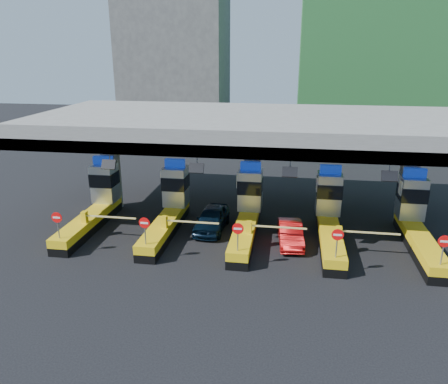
# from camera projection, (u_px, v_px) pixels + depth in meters

# --- Properties ---
(ground) EXTENTS (120.00, 120.00, 0.00)m
(ground) POSITION_uv_depth(u_px,v_px,m) (247.00, 233.00, 27.43)
(ground) COLOR black
(ground) RESTS_ON ground
(toll_canopy) EXTENTS (28.00, 12.09, 7.00)m
(toll_canopy) POSITION_uv_depth(u_px,v_px,m) (253.00, 128.00, 28.21)
(toll_canopy) COLOR slate
(toll_canopy) RESTS_ON ground
(toll_lane_far_left) EXTENTS (4.43, 8.00, 4.16)m
(toll_lane_far_left) POSITION_uv_depth(u_px,v_px,m) (97.00, 202.00, 28.73)
(toll_lane_far_left) COLOR black
(toll_lane_far_left) RESTS_ON ground
(toll_lane_left) EXTENTS (4.43, 8.00, 4.16)m
(toll_lane_left) POSITION_uv_depth(u_px,v_px,m) (170.00, 206.00, 28.00)
(toll_lane_left) COLOR black
(toll_lane_left) RESTS_ON ground
(toll_lane_center) EXTENTS (4.43, 8.00, 4.16)m
(toll_lane_center) POSITION_uv_depth(u_px,v_px,m) (248.00, 211.00, 27.26)
(toll_lane_center) COLOR black
(toll_lane_center) RESTS_ON ground
(toll_lane_right) EXTENTS (4.43, 8.00, 4.16)m
(toll_lane_right) POSITION_uv_depth(u_px,v_px,m) (329.00, 215.00, 26.52)
(toll_lane_right) COLOR black
(toll_lane_right) RESTS_ON ground
(toll_lane_far_right) EXTENTS (4.43, 8.00, 4.16)m
(toll_lane_far_right) POSITION_uv_depth(u_px,v_px,m) (416.00, 220.00, 25.78)
(toll_lane_far_right) COLOR black
(toll_lane_far_right) RESTS_ON ground
(bg_building_scaffold) EXTENTS (18.00, 12.00, 28.00)m
(bg_building_scaffold) POSITION_uv_depth(u_px,v_px,m) (379.00, 22.00, 51.29)
(bg_building_scaffold) COLOR #1E5926
(bg_building_scaffold) RESTS_ON ground
(bg_building_concrete) EXTENTS (14.00, 10.00, 18.00)m
(bg_building_concrete) POSITION_uv_depth(u_px,v_px,m) (175.00, 64.00, 60.45)
(bg_building_concrete) COLOR #4C4C49
(bg_building_concrete) RESTS_ON ground
(van) EXTENTS (1.94, 4.41, 1.48)m
(van) POSITION_uv_depth(u_px,v_px,m) (212.00, 219.00, 27.72)
(van) COLOR black
(van) RESTS_ON ground
(red_car) EXTENTS (1.69, 3.97, 1.27)m
(red_car) POSITION_uv_depth(u_px,v_px,m) (290.00, 234.00, 25.78)
(red_car) COLOR #B20D0D
(red_car) RESTS_ON ground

